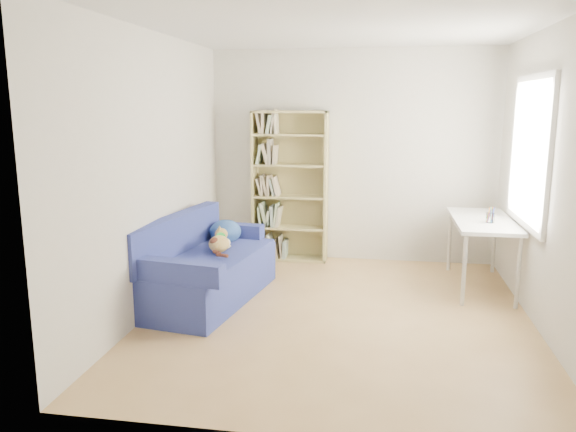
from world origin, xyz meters
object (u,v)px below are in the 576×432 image
(sofa, at_px, (205,268))
(pen_cup, at_px, (490,217))
(desk, at_px, (483,225))
(bookshelf, at_px, (290,192))

(sofa, relative_size, pen_cup, 11.20)
(sofa, height_order, desk, sofa)
(bookshelf, height_order, pen_cup, bookshelf)
(desk, bearing_deg, pen_cup, -76.97)
(pen_cup, bearing_deg, bookshelf, 156.98)
(bookshelf, bearing_deg, desk, -19.47)
(bookshelf, xyz_separation_m, pen_cup, (2.22, -0.95, -0.05))
(sofa, distance_m, bookshelf, 1.78)
(bookshelf, bearing_deg, pen_cup, -23.02)
(bookshelf, height_order, desk, bookshelf)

